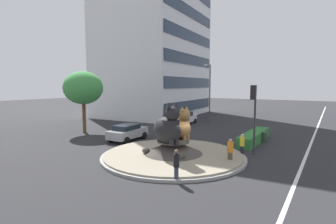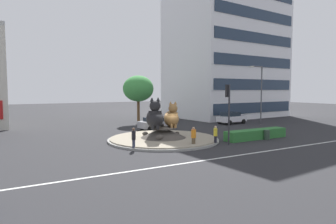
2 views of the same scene
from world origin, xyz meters
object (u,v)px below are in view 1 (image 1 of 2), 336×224
object	(u,v)px
cat_statue_black	(168,128)
hatchback_near_shophouse	(128,132)
pedestrian_black_shirt	(176,165)
cat_statue_tabby	(180,127)
office_tower	(155,28)
streetlight_arm	(209,89)
broadleaf_tree_behind_island	(83,88)
pedestrian_yellow_shirt	(242,144)
pedestrian_orange_shirt	(230,151)
litter_bin	(264,137)
sedan_on_far_lane	(184,118)
traffic_light_mast	(253,107)

from	to	relation	value
cat_statue_black	hatchback_near_shophouse	world-z (taller)	cat_statue_black
hatchback_near_shophouse	pedestrian_black_shirt	bearing A→B (deg)	-129.42
cat_statue_tabby	office_tower	distance (m)	29.12
cat_statue_tabby	streetlight_arm	bearing A→B (deg)	121.17
office_tower	broadleaf_tree_behind_island	distance (m)	20.80
streetlight_arm	pedestrian_yellow_shirt	xyz separation A→B (m)	(-14.70, -8.89, -3.67)
pedestrian_black_shirt	pedestrian_orange_shirt	xyz separation A→B (m)	(4.68, -1.30, -0.08)
broadleaf_tree_behind_island	litter_bin	distance (m)	18.74
pedestrian_orange_shirt	litter_bin	world-z (taller)	pedestrian_orange_shirt
broadleaf_tree_behind_island	pedestrian_yellow_shirt	xyz separation A→B (m)	(-0.55, -17.19, -3.90)
litter_bin	hatchback_near_shophouse	bearing A→B (deg)	119.28
streetlight_arm	pedestrian_black_shirt	distance (m)	23.06
sedan_on_far_lane	pedestrian_yellow_shirt	bearing A→B (deg)	-141.03
traffic_light_mast	pedestrian_yellow_shirt	xyz separation A→B (m)	(-0.93, 0.48, -2.67)
cat_statue_black	hatchback_near_shophouse	xyz separation A→B (m)	(3.54, 6.61, -1.43)
pedestrian_orange_shirt	hatchback_near_shophouse	size ratio (longest dim) A/B	0.39
cat_statue_black	office_tower	world-z (taller)	office_tower
office_tower	pedestrian_yellow_shirt	xyz separation A→B (m)	(-18.67, -20.46, -13.58)
hatchback_near_shophouse	cat_statue_tabby	bearing A→B (deg)	-108.25
cat_statue_black	streetlight_arm	world-z (taller)	streetlight_arm
streetlight_arm	sedan_on_far_lane	distance (m)	5.28
cat_statue_black	cat_statue_tabby	distance (m)	1.80
cat_statue_tabby	sedan_on_far_lane	xyz separation A→B (m)	(13.49, 6.97, -1.24)
cat_statue_tabby	streetlight_arm	size ratio (longest dim) A/B	0.32
traffic_light_mast	cat_statue_black	bearing A→B (deg)	45.89
pedestrian_black_shirt	traffic_light_mast	bearing A→B (deg)	163.97
cat_statue_black	pedestrian_black_shirt	bearing A→B (deg)	-26.66
broadleaf_tree_behind_island	pedestrian_yellow_shirt	bearing A→B (deg)	-91.83
office_tower	pedestrian_orange_shirt	distance (m)	32.11
broadleaf_tree_behind_island	litter_bin	xyz separation A→B (m)	(5.30, -17.45, -4.31)
cat_statue_tabby	pedestrian_black_shirt	bearing A→B (deg)	-47.54
sedan_on_far_lane	pedestrian_black_shirt	bearing A→B (deg)	-157.13
cat_statue_tabby	office_tower	bearing A→B (deg)	143.42
sedan_on_far_lane	cat_statue_tabby	bearing A→B (deg)	-157.22
cat_statue_black	office_tower	size ratio (longest dim) A/B	0.10
office_tower	broadleaf_tree_behind_island	world-z (taller)	office_tower
pedestrian_orange_shirt	litter_bin	distance (m)	8.01
pedestrian_yellow_shirt	sedan_on_far_lane	size ratio (longest dim) A/B	0.39
broadleaf_tree_behind_island	pedestrian_orange_shirt	size ratio (longest dim) A/B	3.97
cat_statue_tabby	streetlight_arm	xyz separation A→B (m)	(16.63, 4.89, 2.45)
hatchback_near_shophouse	litter_bin	xyz separation A→B (m)	(6.04, -10.76, -0.34)
pedestrian_orange_shirt	sedan_on_far_lane	xyz separation A→B (m)	(13.70, 10.84, -0.02)
broadleaf_tree_behind_island	cat_statue_tabby	bearing A→B (deg)	-100.65
cat_statue_black	pedestrian_black_shirt	size ratio (longest dim) A/B	1.63
cat_statue_tabby	traffic_light_mast	size ratio (longest dim) A/B	0.49
hatchback_near_shophouse	pedestrian_orange_shirt	bearing A→B (deg)	-103.91
streetlight_arm	hatchback_near_shophouse	xyz separation A→B (m)	(-14.89, 1.61, -3.74)
sedan_on_far_lane	hatchback_near_shophouse	world-z (taller)	sedan_on_far_lane
traffic_light_mast	pedestrian_orange_shirt	size ratio (longest dim) A/B	3.08
pedestrian_orange_shirt	sedan_on_far_lane	world-z (taller)	pedestrian_orange_shirt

